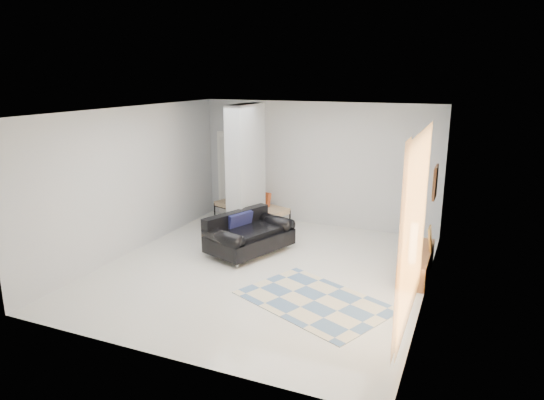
% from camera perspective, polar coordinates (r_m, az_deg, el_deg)
% --- Properties ---
extents(floor, '(6.00, 6.00, 0.00)m').
position_cam_1_polar(floor, '(8.72, -1.02, -8.20)').
color(floor, silver).
rests_on(floor, ground).
extents(ceiling, '(6.00, 6.00, 0.00)m').
position_cam_1_polar(ceiling, '(8.07, -1.12, 10.47)').
color(ceiling, white).
rests_on(ceiling, wall_back).
extents(wall_back, '(6.00, 0.00, 6.00)m').
position_cam_1_polar(wall_back, '(11.03, 5.31, 4.18)').
color(wall_back, silver).
rests_on(wall_back, ground).
extents(wall_front, '(6.00, 0.00, 6.00)m').
position_cam_1_polar(wall_front, '(5.79, -13.32, -5.77)').
color(wall_front, silver).
rests_on(wall_front, ground).
extents(wall_left, '(0.00, 6.00, 6.00)m').
position_cam_1_polar(wall_left, '(9.71, -16.07, 2.25)').
color(wall_left, silver).
rests_on(wall_left, ground).
extents(wall_right, '(0.00, 6.00, 6.00)m').
position_cam_1_polar(wall_right, '(7.62, 18.17, -1.20)').
color(wall_right, silver).
rests_on(wall_right, ground).
extents(partition_column, '(0.35, 1.20, 2.80)m').
position_cam_1_polar(partition_column, '(10.16, -3.06, 3.32)').
color(partition_column, '#999EA0').
rests_on(partition_column, floor).
extents(hallway_door, '(0.85, 0.06, 2.04)m').
position_cam_1_polar(hallway_door, '(11.86, -4.50, 3.06)').
color(hallway_door, white).
rests_on(hallway_door, floor).
extents(curtain, '(0.00, 2.55, 2.55)m').
position_cam_1_polar(curtain, '(6.51, 16.55, -3.25)').
color(curtain, '#FFA843').
rests_on(curtain, wall_right).
extents(wall_art, '(0.04, 0.45, 0.55)m').
position_cam_1_polar(wall_art, '(8.44, 18.67, 1.99)').
color(wall_art, '#3D2110').
rests_on(wall_art, wall_right).
extents(media_console, '(0.45, 1.61, 0.80)m').
position_cam_1_polar(media_console, '(8.87, 16.63, -7.02)').
color(media_console, brown).
rests_on(media_console, floor).
extents(loveseat, '(1.46, 1.86, 0.76)m').
position_cam_1_polar(loveseat, '(9.46, -2.91, -4.09)').
color(loveseat, silver).
rests_on(loveseat, floor).
extents(daybed, '(1.93, 1.30, 0.77)m').
position_cam_1_polar(daybed, '(11.29, -2.47, -0.65)').
color(daybed, black).
rests_on(daybed, floor).
extents(area_rug, '(2.61, 2.24, 0.01)m').
position_cam_1_polar(area_rug, '(7.62, 4.99, -11.74)').
color(area_rug, beige).
rests_on(area_rug, floor).
extents(cylinder_lamp, '(0.12, 0.12, 0.66)m').
position_cam_1_polar(cylinder_lamp, '(8.18, 16.29, -4.92)').
color(cylinder_lamp, white).
rests_on(cylinder_lamp, media_console).
extents(bronze_figurine, '(0.13, 0.13, 0.23)m').
position_cam_1_polar(bronze_figurine, '(9.06, 16.69, -4.49)').
color(bronze_figurine, '#342717').
rests_on(bronze_figurine, media_console).
extents(vase, '(0.17, 0.17, 0.17)m').
position_cam_1_polar(vase, '(8.73, 16.39, -5.38)').
color(vase, silver).
rests_on(vase, media_console).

